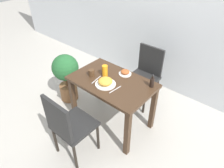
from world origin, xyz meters
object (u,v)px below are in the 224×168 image
Objects in this scene: food_plate at (105,82)px; chair_near at (68,125)px; drink_cup at (91,73)px; juice_glass at (105,71)px; potted_plant_left at (66,74)px; sauce_bottle at (152,82)px; chair_far at (145,73)px; side_plate at (125,72)px.

chair_near is at bearing -90.52° from food_plate.
chair_near is at bearing -67.50° from drink_cup.
juice_glass reaches higher than potted_plant_left.
chair_near is at bearing -37.48° from potted_plant_left.
drink_cup is 0.67m from potted_plant_left.
sauce_bottle is at bearing 22.84° from drink_cup.
chair_near is 3.62× the size of food_plate.
drink_cup reaches higher than potted_plant_left.
juice_glass is at bearing -80.01° from chair_near.
drink_cup is at bearing -112.49° from chair_far.
potted_plant_left is (-1.32, -0.27, -0.31)m from sauce_bottle.
drink_cup is (-0.31, -0.31, 0.02)m from side_plate.
drink_cup is 0.59× the size of juice_glass.
food_plate is 0.32× the size of potted_plant_left.
chair_far is 0.55m from side_plate.
juice_glass is (-0.14, 0.14, 0.03)m from food_plate.
food_plate is 1.70× the size of juice_glass.
chair_far is at bearing 85.67° from food_plate.
chair_far is at bearing 39.25° from potted_plant_left.
juice_glass is 0.61m from sauce_bottle.
side_plate is (-0.02, -0.49, 0.24)m from chair_far.
juice_glass is (-0.18, -0.19, 0.05)m from side_plate.
sauce_bottle reaches higher than potted_plant_left.
food_plate is (-0.06, -0.83, 0.25)m from chair_far.
chair_far is 0.77m from juice_glass.
chair_near and chair_far have the same top height.
juice_glass is 0.19× the size of potted_plant_left.
drink_cup is at bearing -134.98° from side_plate.
chair_far is (0.07, 1.43, 0.00)m from chair_near.
potted_plant_left is at bearing -168.56° from sauce_bottle.
side_plate is at bearing 16.74° from potted_plant_left.
drink_cup is (-0.27, 0.03, 0.00)m from food_plate.
drink_cup is 0.18m from juice_glass.
juice_glass is at bearing -162.22° from sauce_bottle.
food_plate is 0.20m from juice_glass.
potted_plant_left is (-0.94, -0.77, -0.03)m from chair_far.
chair_far reaches higher than juice_glass.
food_plate is at bearing -90.52° from chair_near.
chair_near is at bearing -92.72° from chair_far.
sauce_bottle is (0.38, -0.50, 0.28)m from chair_far.
side_plate is at bearing 47.71° from juice_glass.
food_plate is at bearing -6.24° from drink_cup.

